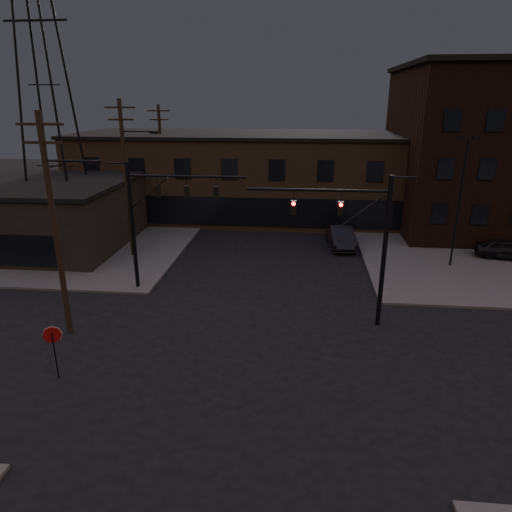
{
  "coord_description": "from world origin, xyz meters",
  "views": [
    {
      "loc": [
        2.21,
        -18.0,
        11.46
      ],
      "look_at": [
        -0.11,
        4.95,
        3.5
      ],
      "focal_mm": 32.0,
      "sensor_mm": 36.0,
      "label": 1
    }
  ],
  "objects": [
    {
      "name": "lot_light_a",
      "position": [
        13.0,
        14.0,
        5.51
      ],
      "size": [
        1.5,
        0.28,
        9.14
      ],
      "color": "black",
      "rests_on": "ground"
    },
    {
      "name": "traffic_signal_near",
      "position": [
        5.36,
        4.5,
        4.93
      ],
      "size": [
        7.12,
        0.24,
        8.0
      ],
      "color": "black",
      "rests_on": "ground"
    },
    {
      "name": "ground",
      "position": [
        0.0,
        0.0,
        0.0
      ],
      "size": [
        140.0,
        140.0,
        0.0
      ],
      "primitive_type": "plane",
      "color": "black",
      "rests_on": "ground"
    },
    {
      "name": "traffic_signal_far",
      "position": [
        -6.72,
        8.0,
        5.01
      ],
      "size": [
        7.12,
        0.24,
        8.0
      ],
      "color": "black",
      "rests_on": "ground"
    },
    {
      "name": "transmission_tower",
      "position": [
        -18.0,
        18.0,
        12.5
      ],
      "size": [
        7.0,
        7.0,
        25.0
      ],
      "primitive_type": null,
      "color": "black",
      "rests_on": "ground"
    },
    {
      "name": "utility_pole_near",
      "position": [
        -9.43,
        2.0,
        5.87
      ],
      "size": [
        3.7,
        0.28,
        11.0
      ],
      "color": "black",
      "rests_on": "ground"
    },
    {
      "name": "sidewalk_nw",
      "position": [
        -22.0,
        22.0,
        0.07
      ],
      "size": [
        30.0,
        30.0,
        0.15
      ],
      "primitive_type": "cube",
      "color": "#474744",
      "rests_on": "ground"
    },
    {
      "name": "utility_pole_far",
      "position": [
        -11.5,
        26.0,
        5.78
      ],
      "size": [
        2.2,
        0.28,
        11.0
      ],
      "color": "black",
      "rests_on": "ground"
    },
    {
      "name": "car_crossing",
      "position": [
        5.5,
        18.1,
        0.85
      ],
      "size": [
        2.24,
        5.3,
        1.7
      ],
      "primitive_type": "imported",
      "rotation": [
        0.0,
        0.0,
        0.09
      ],
      "color": "black",
      "rests_on": "ground"
    },
    {
      "name": "utility_pole_mid",
      "position": [
        -10.44,
        14.0,
        6.13
      ],
      "size": [
        3.7,
        0.28,
        11.5
      ],
      "color": "black",
      "rests_on": "ground"
    },
    {
      "name": "building_row",
      "position": [
        0.0,
        28.0,
        4.0
      ],
      "size": [
        40.0,
        12.0,
        8.0
      ],
      "primitive_type": "cube",
      "color": "brown",
      "rests_on": "ground"
    },
    {
      "name": "stop_sign",
      "position": [
        -8.0,
        -1.99,
        1.84
      ],
      "size": [
        0.72,
        0.33,
        2.48
      ],
      "color": "black",
      "rests_on": "ground"
    },
    {
      "name": "building_left",
      "position": [
        -20.0,
        16.0,
        2.5
      ],
      "size": [
        16.0,
        12.0,
        5.0
      ],
      "primitive_type": "cube",
      "color": "black",
      "rests_on": "ground"
    },
    {
      "name": "parked_car_lot_a",
      "position": [
        17.55,
        15.99,
        0.89
      ],
      "size": [
        4.6,
        2.7,
        1.47
      ],
      "primitive_type": "imported",
      "rotation": [
        0.0,
        0.0,
        1.33
      ],
      "color": "black",
      "rests_on": "sidewalk_ne"
    }
  ]
}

